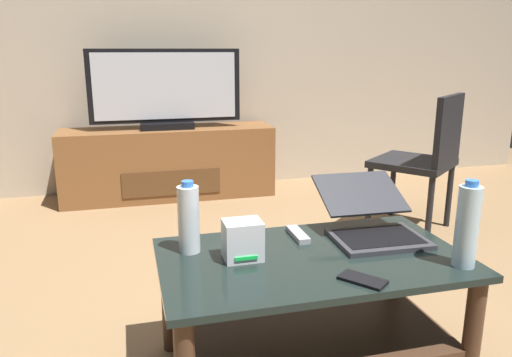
% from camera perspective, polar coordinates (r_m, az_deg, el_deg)
% --- Properties ---
extents(ground_plane, '(7.68, 7.68, 0.00)m').
position_cam_1_polar(ground_plane, '(2.05, 1.15, -18.46)').
color(ground_plane, olive).
extents(back_wall, '(6.40, 0.12, 2.80)m').
position_cam_1_polar(back_wall, '(4.16, -8.59, 18.32)').
color(back_wall, '#B2A38C').
rests_on(back_wall, ground).
extents(coffee_table, '(1.03, 0.60, 0.44)m').
position_cam_1_polar(coffee_table, '(1.79, 6.31, -12.84)').
color(coffee_table, black).
rests_on(coffee_table, ground).
extents(media_cabinet, '(1.60, 0.42, 0.54)m').
position_cam_1_polar(media_cabinet, '(3.91, -9.94, 1.79)').
color(media_cabinet, brown).
rests_on(media_cabinet, ground).
extents(television, '(1.11, 0.20, 0.58)m').
position_cam_1_polar(television, '(3.80, -10.28, 9.81)').
color(television, black).
rests_on(television, media_cabinet).
extents(dining_chair, '(0.62, 0.62, 0.86)m').
position_cam_1_polar(dining_chair, '(3.23, 18.82, 2.49)').
color(dining_chair, black).
rests_on(dining_chair, ground).
extents(laptop, '(0.34, 0.43, 0.19)m').
position_cam_1_polar(laptop, '(1.93, 12.95, -4.58)').
color(laptop, '#333338').
rests_on(laptop, coffee_table).
extents(router_box, '(0.13, 0.10, 0.13)m').
position_cam_1_polar(router_box, '(1.67, -1.54, -7.05)').
color(router_box, silver).
rests_on(router_box, coffee_table).
extents(water_bottle_near, '(0.07, 0.07, 0.29)m').
position_cam_1_polar(water_bottle_near, '(1.73, 22.97, -5.00)').
color(water_bottle_near, silver).
rests_on(water_bottle_near, coffee_table).
extents(water_bottle_far, '(0.07, 0.07, 0.25)m').
position_cam_1_polar(water_bottle_far, '(1.72, -7.70, -4.57)').
color(water_bottle_far, silver).
rests_on(water_bottle_far, coffee_table).
extents(cell_phone, '(0.14, 0.15, 0.01)m').
position_cam_1_polar(cell_phone, '(1.57, 12.08, -11.25)').
color(cell_phone, black).
rests_on(cell_phone, coffee_table).
extents(tv_remote, '(0.04, 0.16, 0.02)m').
position_cam_1_polar(tv_remote, '(1.88, 4.81, -6.39)').
color(tv_remote, '#99999E').
rests_on(tv_remote, coffee_table).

